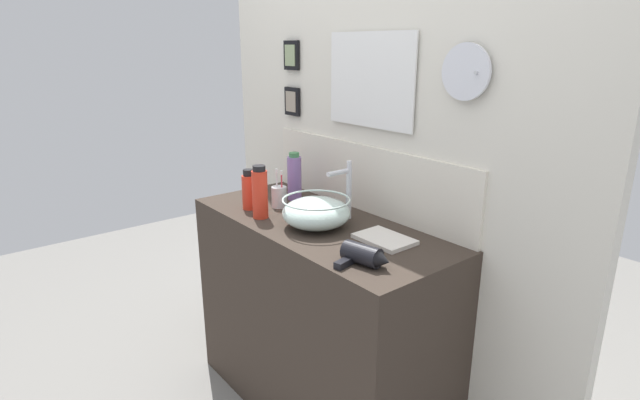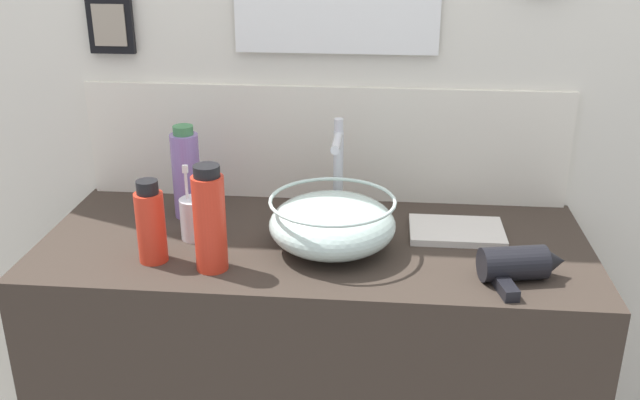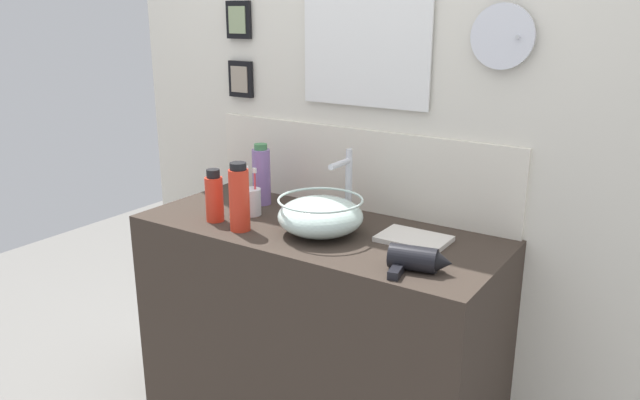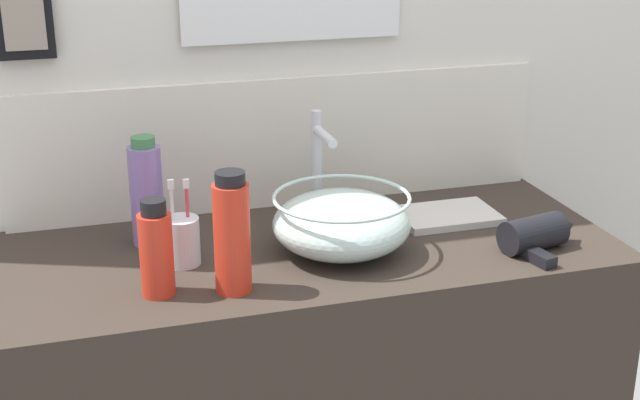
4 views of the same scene
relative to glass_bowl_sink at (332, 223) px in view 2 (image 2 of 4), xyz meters
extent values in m
cube|color=silver|center=(-0.05, 0.34, 0.23)|extent=(2.08, 0.06, 2.44)
cube|color=silver|center=(-0.05, 0.30, 0.09)|extent=(1.23, 0.02, 0.30)
cube|color=black|center=(-0.57, 0.30, 0.38)|extent=(0.11, 0.02, 0.14)
cube|color=gray|center=(-0.57, 0.29, 0.38)|extent=(0.08, 0.01, 0.10)
ellipsoid|color=silver|center=(0.00, 0.00, 0.00)|extent=(0.28, 0.28, 0.12)
torus|color=silver|center=(0.00, 0.00, 0.05)|extent=(0.28, 0.28, 0.01)
torus|color=#B2B7BC|center=(0.00, 0.00, -0.06)|extent=(0.11, 0.11, 0.01)
cylinder|color=silver|center=(0.00, 0.18, 0.05)|extent=(0.02, 0.02, 0.22)
cylinder|color=silver|center=(0.00, 0.12, 0.15)|extent=(0.02, 0.12, 0.02)
cylinder|color=silver|center=(0.00, 0.18, 0.17)|extent=(0.02, 0.02, 0.03)
cylinder|color=black|center=(0.38, -0.10, -0.03)|extent=(0.15, 0.10, 0.07)
cone|color=black|center=(0.46, -0.08, -0.03)|extent=(0.06, 0.07, 0.06)
cube|color=black|center=(0.36, -0.16, -0.05)|extent=(0.05, 0.09, 0.02)
cylinder|color=silver|center=(-0.32, 0.03, -0.02)|extent=(0.07, 0.07, 0.10)
cylinder|color=#D83F4C|center=(-0.30, 0.04, 0.02)|extent=(0.01, 0.01, 0.15)
cube|color=white|center=(-0.30, 0.04, 0.10)|extent=(0.01, 0.01, 0.02)
cylinder|color=white|center=(-0.33, 0.03, 0.02)|extent=(0.01, 0.01, 0.15)
cube|color=white|center=(-0.33, 0.03, 0.10)|extent=(0.01, 0.01, 0.02)
cylinder|color=red|center=(-0.38, -0.09, 0.01)|extent=(0.06, 0.06, 0.16)
cylinder|color=black|center=(-0.38, -0.09, 0.11)|extent=(0.05, 0.05, 0.03)
cylinder|color=red|center=(-0.25, -0.11, 0.04)|extent=(0.07, 0.07, 0.21)
cylinder|color=black|center=(-0.25, -0.11, 0.15)|extent=(0.05, 0.05, 0.02)
cylinder|color=#8C6BB2|center=(-0.37, 0.16, 0.04)|extent=(0.07, 0.07, 0.21)
cylinder|color=#3F7F4C|center=(-0.37, 0.16, 0.16)|extent=(0.05, 0.05, 0.02)
cube|color=silver|center=(0.28, 0.11, -0.06)|extent=(0.22, 0.15, 0.02)
camera|label=1|loc=(1.51, -1.19, 0.65)|focal=28.00mm
camera|label=2|loc=(0.11, -1.43, 0.64)|focal=40.00mm
camera|label=3|loc=(1.06, -1.60, 0.64)|focal=35.00mm
camera|label=4|loc=(-0.52, -1.59, 0.66)|focal=50.00mm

